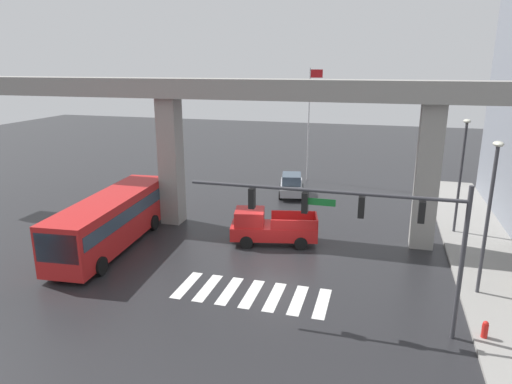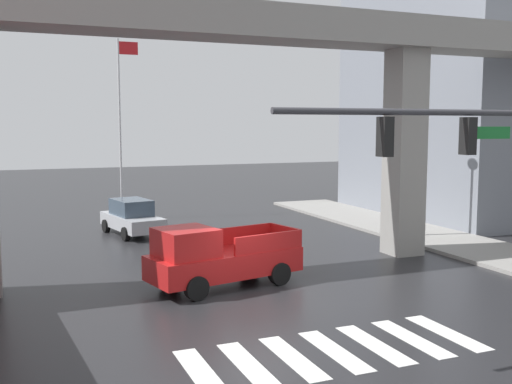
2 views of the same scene
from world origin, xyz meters
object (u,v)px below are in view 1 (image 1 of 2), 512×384
object	(u,v)px
city_bus	(112,218)
street_lamp_mid_block	(462,163)
sedan_silver	(291,185)
fire_hydrant	(485,331)
pickup_truck	(269,227)
street_lamp_near_corner	(490,202)
traffic_signal_mast	(365,217)
flagpole	(310,117)

from	to	relation	value
city_bus	street_lamp_mid_block	distance (m)	21.28
sedan_silver	fire_hydrant	size ratio (longest dim) A/B	5.36
pickup_truck	street_lamp_near_corner	bearing A→B (deg)	-18.31
city_bus	traffic_signal_mast	distance (m)	15.54
street_lamp_mid_block	pickup_truck	bearing A→B (deg)	-156.57
pickup_truck	city_bus	size ratio (longest dim) A/B	0.49
traffic_signal_mast	street_lamp_mid_block	bearing A→B (deg)	67.19
street_lamp_mid_block	fire_hydrant	distance (m)	12.95
pickup_truck	sedan_silver	xyz separation A→B (m)	(-0.78, 10.71, -0.14)
city_bus	flagpole	size ratio (longest dim) A/B	1.09
pickup_truck	fire_hydrant	xyz separation A→B (m)	(10.53, -7.53, -0.56)
flagpole	pickup_truck	bearing A→B (deg)	-89.01
sedan_silver	flagpole	bearing A→B (deg)	84.50
street_lamp_mid_block	fire_hydrant	size ratio (longest dim) A/B	8.52
traffic_signal_mast	flagpole	world-z (taller)	flagpole
street_lamp_near_corner	flagpole	bearing A→B (deg)	119.79
sedan_silver	traffic_signal_mast	xyz separation A→B (m)	(6.50, -18.36, 3.83)
sedan_silver	street_lamp_mid_block	distance (m)	13.65
city_bus	fire_hydrant	distance (m)	19.90
street_lamp_near_corner	traffic_signal_mast	bearing A→B (deg)	-142.20
traffic_signal_mast	fire_hydrant	distance (m)	6.42
pickup_truck	sedan_silver	distance (m)	10.73
pickup_truck	street_lamp_mid_block	bearing A→B (deg)	23.43
flagpole	city_bus	bearing A→B (deg)	-114.31
sedan_silver	flagpole	xyz separation A→B (m)	(0.51, 5.25, 4.98)
city_bus	street_lamp_mid_block	size ratio (longest dim) A/B	1.52
city_bus	street_lamp_near_corner	size ratio (longest dim) A/B	1.52
traffic_signal_mast	pickup_truck	bearing A→B (deg)	126.73
traffic_signal_mast	fire_hydrant	bearing A→B (deg)	1.52
street_lamp_mid_block	flagpole	distance (m)	15.91
city_bus	sedan_silver	bearing A→B (deg)	59.48
pickup_truck	sedan_silver	bearing A→B (deg)	94.17
pickup_truck	street_lamp_mid_block	world-z (taller)	street_lamp_mid_block
traffic_signal_mast	street_lamp_mid_block	distance (m)	13.45
street_lamp_near_corner	fire_hydrant	bearing A→B (deg)	-95.83
sedan_silver	street_lamp_near_corner	distance (m)	18.87
sedan_silver	flagpole	size ratio (longest dim) A/B	0.45
traffic_signal_mast	street_lamp_near_corner	world-z (taller)	street_lamp_near_corner
traffic_signal_mast	street_lamp_near_corner	bearing A→B (deg)	37.80
street_lamp_mid_block	city_bus	bearing A→B (deg)	-158.97
city_bus	flagpole	distance (m)	21.02
city_bus	street_lamp_mid_block	xyz separation A→B (m)	(19.69, 7.57, 2.83)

